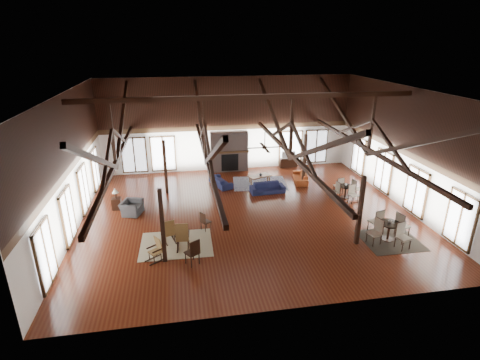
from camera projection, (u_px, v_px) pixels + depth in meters
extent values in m
plane|color=#562312|center=(248.00, 214.00, 18.54)|extent=(16.00, 16.00, 0.00)
cube|color=black|center=(250.00, 91.00, 16.40)|extent=(16.00, 14.00, 0.02)
cube|color=white|center=(228.00, 125.00, 23.91)|extent=(16.00, 0.02, 6.00)
cube|color=white|center=(294.00, 226.00, 11.02)|extent=(16.00, 0.02, 6.00)
cube|color=white|center=(68.00, 166.00, 16.21)|extent=(0.02, 14.00, 6.00)
cube|color=white|center=(406.00, 149.00, 18.73)|extent=(0.02, 14.00, 6.00)
cube|color=black|center=(249.00, 97.00, 16.49)|extent=(15.60, 0.18, 0.22)
cube|color=black|center=(116.00, 162.00, 16.50)|extent=(0.16, 13.70, 0.18)
cube|color=black|center=(112.00, 132.00, 16.02)|extent=(0.14, 0.14, 2.70)
cube|color=black|center=(122.00, 119.00, 19.29)|extent=(0.15, 7.07, 3.12)
cube|color=black|center=(97.00, 160.00, 12.84)|extent=(0.15, 7.07, 3.12)
cube|color=black|center=(206.00, 158.00, 17.13)|extent=(0.16, 13.70, 0.18)
cube|color=black|center=(205.00, 129.00, 16.65)|extent=(0.14, 0.14, 2.70)
cube|color=black|center=(200.00, 116.00, 19.92)|extent=(0.15, 7.07, 3.12)
cube|color=black|center=(213.00, 154.00, 13.47)|extent=(0.15, 7.07, 3.12)
cube|color=black|center=(290.00, 154.00, 17.76)|extent=(0.16, 13.70, 0.18)
cube|color=black|center=(292.00, 126.00, 17.28)|extent=(0.14, 0.14, 2.70)
cube|color=black|center=(273.00, 114.00, 20.55)|extent=(0.15, 7.07, 3.12)
cube|color=black|center=(319.00, 149.00, 14.10)|extent=(0.15, 7.07, 3.12)
cube|color=black|center=(369.00, 150.00, 18.39)|extent=(0.16, 13.70, 0.18)
cube|color=black|center=(372.00, 122.00, 17.91)|extent=(0.14, 0.14, 2.70)
cube|color=black|center=(341.00, 112.00, 21.18)|extent=(0.15, 7.07, 3.12)
cube|color=black|center=(415.00, 144.00, 14.73)|extent=(0.15, 7.07, 3.12)
cube|color=black|center=(162.00, 226.00, 14.14)|extent=(0.16, 0.16, 3.05)
cube|color=black|center=(360.00, 211.00, 15.40)|extent=(0.16, 0.16, 3.05)
cube|color=black|center=(165.00, 167.00, 20.59)|extent=(0.16, 0.16, 3.05)
cube|color=black|center=(304.00, 160.00, 21.85)|extent=(0.16, 0.16, 3.05)
cube|color=#77625A|center=(229.00, 151.00, 24.22)|extent=(2.40, 0.62, 2.60)
cube|color=black|center=(230.00, 162.00, 24.16)|extent=(1.10, 0.06, 1.10)
cube|color=#372210|center=(230.00, 152.00, 23.95)|extent=(2.50, 0.20, 0.12)
cylinder|color=black|center=(265.00, 140.00, 16.25)|extent=(0.04, 0.04, 0.70)
cylinder|color=black|center=(265.00, 148.00, 16.37)|extent=(0.20, 0.20, 0.10)
cube|color=black|center=(275.00, 147.00, 16.45)|extent=(0.70, 0.12, 0.02)
cube|color=black|center=(262.00, 145.00, 16.79)|extent=(0.12, 0.70, 0.02)
cube|color=black|center=(255.00, 148.00, 16.30)|extent=(0.70, 0.12, 0.02)
cube|color=black|center=(267.00, 150.00, 15.96)|extent=(0.12, 0.70, 0.02)
imported|color=#161A3E|center=(267.00, 188.00, 21.07)|extent=(1.97, 0.87, 0.56)
imported|color=#15193B|center=(221.00, 181.00, 22.09)|extent=(1.99, 1.30, 0.54)
imported|color=#AA4C21|center=(300.00, 177.00, 22.72)|extent=(1.97, 1.06, 0.54)
cube|color=brown|center=(260.00, 176.00, 22.32)|extent=(1.46, 1.08, 0.06)
cube|color=brown|center=(251.00, 182.00, 22.12)|extent=(0.06, 0.06, 0.44)
cube|color=brown|center=(250.00, 179.00, 22.52)|extent=(0.06, 0.06, 0.44)
cube|color=brown|center=(269.00, 181.00, 22.30)|extent=(0.06, 0.06, 0.44)
cube|color=brown|center=(268.00, 178.00, 22.69)|extent=(0.06, 0.06, 0.44)
imported|color=#B2B2B2|center=(261.00, 174.00, 22.25)|extent=(0.21, 0.21, 0.19)
imported|color=#343437|center=(132.00, 208.00, 18.49)|extent=(1.26, 1.18, 0.67)
cube|color=black|center=(117.00, 204.00, 19.03)|extent=(0.45, 0.45, 0.60)
cylinder|color=black|center=(116.00, 195.00, 18.85)|extent=(0.08, 0.08, 0.36)
cone|color=beige|center=(115.00, 191.00, 18.77)|extent=(0.32, 0.32, 0.26)
cube|color=brown|center=(169.00, 233.00, 15.98)|extent=(0.55, 0.54, 0.05)
cube|color=brown|center=(170.00, 228.00, 15.69)|extent=(0.49, 0.29, 0.66)
cube|color=black|center=(165.00, 241.00, 16.04)|extent=(0.25, 0.79, 0.05)
cube|color=black|center=(174.00, 240.00, 16.19)|extent=(0.25, 0.79, 0.05)
cube|color=brown|center=(183.00, 237.00, 15.49)|extent=(0.55, 0.53, 0.05)
cube|color=brown|center=(182.00, 233.00, 15.15)|extent=(0.53, 0.24, 0.75)
cube|color=black|center=(178.00, 247.00, 15.63)|extent=(0.12, 0.92, 0.05)
cube|color=black|center=(188.00, 246.00, 15.67)|extent=(0.12, 0.92, 0.05)
cube|color=brown|center=(155.00, 252.00, 14.60)|extent=(0.57, 0.58, 0.04)
cube|color=brown|center=(159.00, 244.00, 14.62)|extent=(0.37, 0.44, 0.61)
cube|color=black|center=(158.00, 262.00, 14.60)|extent=(0.64, 0.46, 0.04)
cube|color=black|center=(153.00, 258.00, 14.84)|extent=(0.64, 0.46, 0.04)
cube|color=black|center=(206.00, 222.00, 16.92)|extent=(0.53, 0.53, 0.05)
cube|color=black|center=(203.00, 218.00, 16.72)|extent=(0.24, 0.34, 0.50)
cylinder|color=black|center=(206.00, 226.00, 16.99)|extent=(0.03, 0.03, 0.41)
cube|color=black|center=(192.00, 253.00, 14.33)|extent=(0.64, 0.64, 0.05)
cube|color=black|center=(195.00, 248.00, 14.08)|extent=(0.41, 0.29, 0.60)
cylinder|color=black|center=(192.00, 258.00, 14.42)|extent=(0.04, 0.04, 0.49)
cylinder|color=black|center=(390.00, 223.00, 15.97)|extent=(0.92, 0.92, 0.04)
cylinder|color=black|center=(388.00, 231.00, 16.10)|extent=(0.10, 0.10, 0.76)
cylinder|color=black|center=(387.00, 239.00, 16.24)|extent=(0.55, 0.55, 0.04)
cylinder|color=black|center=(346.00, 186.00, 20.26)|extent=(0.79, 0.79, 0.04)
cylinder|color=black|center=(345.00, 192.00, 20.38)|extent=(0.10, 0.10, 0.65)
cylinder|color=black|center=(345.00, 197.00, 20.49)|extent=(0.47, 0.47, 0.04)
imported|color=#B2B2B2|center=(390.00, 222.00, 15.97)|extent=(0.16, 0.16, 0.11)
imported|color=#B2B2B2|center=(346.00, 184.00, 20.30)|extent=(0.15, 0.15, 0.10)
cube|color=black|center=(288.00, 163.00, 25.28)|extent=(1.19, 0.45, 0.60)
imported|color=#B2B2B2|center=(288.00, 155.00, 25.08)|extent=(0.91, 0.21, 0.52)
cube|color=tan|center=(176.00, 244.00, 15.86)|extent=(3.06, 2.43, 0.01)
cube|color=#191E47|center=(260.00, 183.00, 22.48)|extent=(3.40, 2.72, 0.01)
cube|color=black|center=(390.00, 240.00, 16.16)|extent=(2.39, 2.18, 0.01)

